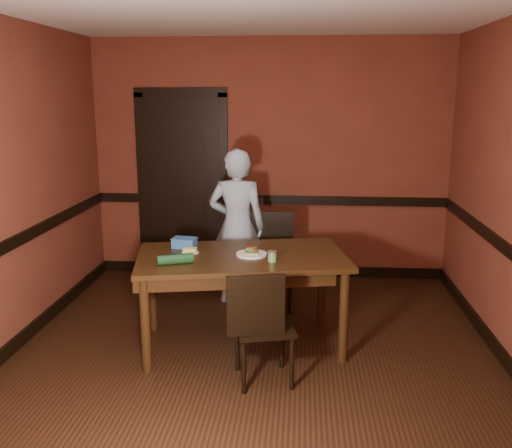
% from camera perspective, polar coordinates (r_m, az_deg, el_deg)
% --- Properties ---
extents(floor, '(4.00, 4.50, 0.01)m').
position_cam_1_polar(floor, '(4.70, -0.36, -13.57)').
color(floor, black).
rests_on(floor, ground).
extents(ceiling, '(4.00, 4.50, 0.01)m').
position_cam_1_polar(ceiling, '(4.24, -0.42, 21.13)').
color(ceiling, silver).
rests_on(ceiling, ground).
extents(wall_back, '(4.00, 0.02, 2.70)m').
position_cam_1_polar(wall_back, '(6.49, 1.38, 6.37)').
color(wall_back, brown).
rests_on(wall_back, ground).
extents(wall_front, '(4.00, 0.02, 2.70)m').
position_cam_1_polar(wall_front, '(2.11, -5.86, -7.99)').
color(wall_front, brown).
rests_on(wall_front, ground).
extents(dado_back, '(4.00, 0.03, 0.10)m').
position_cam_1_polar(dado_back, '(6.54, 1.35, 2.44)').
color(dado_back, black).
rests_on(dado_back, ground).
extents(dado_left, '(0.03, 4.50, 0.10)m').
position_cam_1_polar(dado_left, '(4.95, -23.94, -2.18)').
color(dado_left, black).
rests_on(dado_left, ground).
extents(baseboard_back, '(4.00, 0.03, 0.12)m').
position_cam_1_polar(baseboard_back, '(6.74, 1.32, -4.59)').
color(baseboard_back, black).
rests_on(baseboard_back, ground).
extents(baseboard_left, '(0.03, 4.50, 0.12)m').
position_cam_1_polar(baseboard_left, '(5.22, -23.08, -11.12)').
color(baseboard_left, black).
rests_on(baseboard_left, ground).
extents(baseboard_right, '(0.03, 4.50, 0.12)m').
position_cam_1_polar(baseboard_right, '(4.93, 23.93, -12.66)').
color(baseboard_right, black).
rests_on(baseboard_right, ground).
extents(door, '(1.05, 0.07, 2.20)m').
position_cam_1_polar(door, '(6.62, -7.34, 4.15)').
color(door, black).
rests_on(door, ground).
extents(dining_table, '(1.85, 1.26, 0.80)m').
position_cam_1_polar(dining_table, '(4.83, -1.40, -7.63)').
color(dining_table, black).
rests_on(dining_table, floor).
extents(chair_far, '(0.44, 0.44, 0.93)m').
position_cam_1_polar(chair_far, '(5.65, 1.52, -3.80)').
color(chair_far, black).
rests_on(chair_far, floor).
extents(chair_near, '(0.50, 0.50, 0.88)m').
position_cam_1_polar(chair_near, '(4.24, 0.78, -10.04)').
color(chair_near, black).
rests_on(chair_near, floor).
extents(person, '(0.58, 0.39, 1.57)m').
position_cam_1_polar(person, '(5.73, -1.90, -0.26)').
color(person, '#9FC1D6').
rests_on(person, floor).
extents(sandwich_plate, '(0.25, 0.25, 0.06)m').
position_cam_1_polar(sandwich_plate, '(4.68, -0.45, -2.92)').
color(sandwich_plate, white).
rests_on(sandwich_plate, dining_table).
extents(sauce_jar, '(0.07, 0.07, 0.09)m').
position_cam_1_polar(sauce_jar, '(4.50, 1.64, -3.25)').
color(sauce_jar, '#599549').
rests_on(sauce_jar, dining_table).
extents(cheese_saucer, '(0.14, 0.14, 0.04)m').
position_cam_1_polar(cheese_saucer, '(4.77, -6.60, -2.71)').
color(cheese_saucer, white).
rests_on(cheese_saucer, dining_table).
extents(food_tub, '(0.22, 0.17, 0.09)m').
position_cam_1_polar(food_tub, '(4.94, -7.17, -1.86)').
color(food_tub, '#336BB3').
rests_on(food_tub, dining_table).
extents(wrapped_veg, '(0.29, 0.17, 0.08)m').
position_cam_1_polar(wrapped_veg, '(4.48, -8.09, -3.50)').
color(wrapped_veg, '#143C1D').
rests_on(wrapped_veg, dining_table).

